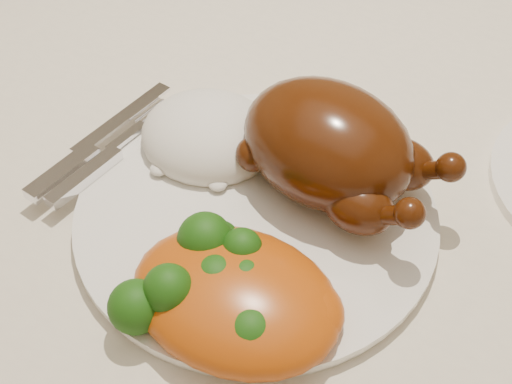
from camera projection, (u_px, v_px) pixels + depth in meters
The scene contains 7 objects.
dining_table at pixel (199, 134), 0.75m from camera, with size 1.60×0.90×0.76m.
tablecloth at pixel (195, 79), 0.70m from camera, with size 1.73×1.03×0.18m.
dinner_plate at pixel (256, 215), 0.53m from camera, with size 0.27×0.27×0.01m, color white.
roast_chicken at pixel (332, 147), 0.51m from camera, with size 0.17×0.12×0.09m.
rice_mound at pixel (209, 137), 0.57m from camera, with size 0.13×0.12×0.06m.
mac_and_cheese at pixel (234, 293), 0.46m from camera, with size 0.15×0.12×0.06m.
cutlery at pixel (92, 156), 0.56m from camera, with size 0.04×0.16×0.01m.
Camera 1 is at (0.33, -0.46, 1.17)m, focal length 50.00 mm.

